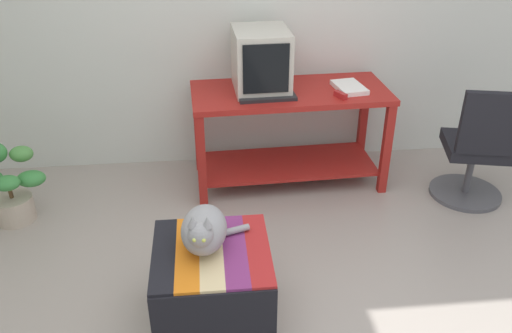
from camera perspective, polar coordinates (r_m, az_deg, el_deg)
The scene contains 11 objects.
back_wall at distance 4.13m, azimuth -1.31°, elevation 17.47°, with size 8.00×0.10×2.60m, color silver.
desk at distance 3.98m, azimuth 3.59°, elevation 4.98°, with size 1.45×0.68×0.75m.
tv_monitor at distance 3.83m, azimuth 0.54°, elevation 11.28°, with size 0.40×0.48×0.43m.
keyboard at distance 3.72m, azimuth 1.21°, elevation 7.45°, with size 0.40×0.15×0.02m, color black.
book at distance 3.94m, azimuth 9.97°, elevation 8.36°, with size 0.19×0.28×0.03m, color white.
ottoman_with_blanket at distance 2.87m, azimuth -4.64°, elevation -12.57°, with size 0.60×0.61×0.45m.
cat at distance 2.68m, azimuth -5.59°, elevation -6.78°, with size 0.38×0.37×0.27m.
potted_plant at distance 3.97m, azimuth -24.82°, elevation -2.17°, with size 0.46×0.35×0.56m.
office_chair at distance 4.08m, azimuth 22.57°, elevation 1.39°, with size 0.52×0.52×0.89m.
stapler at distance 3.78m, azimuth 9.06°, elevation 7.58°, with size 0.04×0.11×0.04m, color #A31E1E.
pen at distance 3.98m, azimuth 9.78°, elevation 8.40°, with size 0.01×0.01×0.14m, color black.
Camera 1 is at (-0.32, -1.98, 2.14)m, focal length 37.30 mm.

